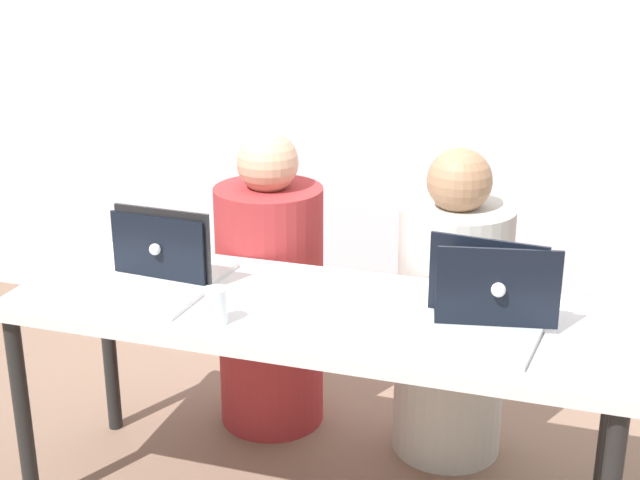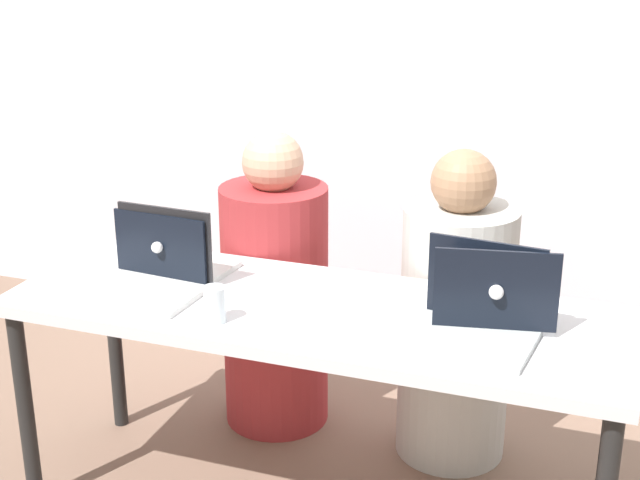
{
  "view_description": "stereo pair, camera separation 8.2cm",
  "coord_description": "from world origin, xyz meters",
  "px_view_note": "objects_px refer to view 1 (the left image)",
  "views": [
    {
      "loc": [
        0.73,
        -2.24,
        1.74
      ],
      "look_at": [
        0.0,
        0.06,
        0.89
      ],
      "focal_mm": 50.0,
      "sensor_mm": 36.0,
      "label": 1
    },
    {
      "loc": [
        0.81,
        -2.21,
        1.74
      ],
      "look_at": [
        0.0,
        0.06,
        0.89
      ],
      "focal_mm": 50.0,
      "sensor_mm": 36.0,
      "label": 2
    }
  ],
  "objects_px": {
    "water_glass_left": "(217,308)",
    "laptop_back_left": "(172,261)",
    "laptop_front_right": "(478,316)",
    "laptop_back_right": "(494,302)",
    "person_on_left": "(270,298)",
    "person_on_right": "(452,322)",
    "laptop_front_left": "(151,277)"
  },
  "relations": [
    {
      "from": "laptop_back_left",
      "to": "laptop_front_right",
      "type": "bearing_deg",
      "value": 176.96
    },
    {
      "from": "water_glass_left",
      "to": "laptop_front_left",
      "type": "bearing_deg",
      "value": 153.23
    },
    {
      "from": "laptop_front_left",
      "to": "laptop_back_left",
      "type": "height_order",
      "value": "laptop_front_left"
    },
    {
      "from": "laptop_front_right",
      "to": "laptop_back_left",
      "type": "xyz_separation_m",
      "value": [
        -0.97,
        0.14,
        -0.01
      ]
    },
    {
      "from": "person_on_right",
      "to": "laptop_back_left",
      "type": "relative_size",
      "value": 3.2
    },
    {
      "from": "laptop_front_left",
      "to": "water_glass_left",
      "type": "xyz_separation_m",
      "value": [
        0.27,
        -0.14,
        -0.01
      ]
    },
    {
      "from": "person_on_left",
      "to": "person_on_right",
      "type": "xyz_separation_m",
      "value": [
        0.65,
        -0.0,
        -0.0
      ]
    },
    {
      "from": "water_glass_left",
      "to": "laptop_back_right",
      "type": "bearing_deg",
      "value": 19.47
    },
    {
      "from": "person_on_left",
      "to": "laptop_back_right",
      "type": "distance_m",
      "value": 0.98
    },
    {
      "from": "person_on_right",
      "to": "laptop_front_left",
      "type": "height_order",
      "value": "person_on_right"
    },
    {
      "from": "person_on_right",
      "to": "laptop_front_right",
      "type": "bearing_deg",
      "value": 96.52
    },
    {
      "from": "laptop_back_right",
      "to": "laptop_front_right",
      "type": "xyz_separation_m",
      "value": [
        -0.03,
        -0.11,
        0.0
      ]
    },
    {
      "from": "person_on_left",
      "to": "laptop_front_left",
      "type": "xyz_separation_m",
      "value": [
        -0.16,
        -0.56,
        0.27
      ]
    },
    {
      "from": "person_on_right",
      "to": "water_glass_left",
      "type": "xyz_separation_m",
      "value": [
        -0.54,
        -0.69,
        0.27
      ]
    },
    {
      "from": "laptop_front_right",
      "to": "water_glass_left",
      "type": "xyz_separation_m",
      "value": [
        -0.69,
        -0.15,
        -0.01
      ]
    },
    {
      "from": "laptop_front_left",
      "to": "laptop_back_left",
      "type": "relative_size",
      "value": 0.98
    },
    {
      "from": "laptop_back_left",
      "to": "water_glass_left",
      "type": "bearing_deg",
      "value": 139.48
    },
    {
      "from": "laptop_front_right",
      "to": "laptop_back_left",
      "type": "height_order",
      "value": "laptop_front_right"
    },
    {
      "from": "water_glass_left",
      "to": "laptop_back_left",
      "type": "bearing_deg",
      "value": 134.49
    },
    {
      "from": "laptop_front_right",
      "to": "person_on_left",
      "type": "bearing_deg",
      "value": 151.83
    },
    {
      "from": "laptop_back_right",
      "to": "laptop_back_left",
      "type": "xyz_separation_m",
      "value": [
        -1.0,
        0.03,
        -0.0
      ]
    },
    {
      "from": "laptop_front_left",
      "to": "person_on_left",
      "type": "bearing_deg",
      "value": 76.53
    },
    {
      "from": "laptop_back_right",
      "to": "person_on_left",
      "type": "bearing_deg",
      "value": -38.65
    },
    {
      "from": "laptop_back_right",
      "to": "water_glass_left",
      "type": "xyz_separation_m",
      "value": [
        -0.72,
        -0.26,
        -0.01
      ]
    },
    {
      "from": "person_on_right",
      "to": "laptop_back_right",
      "type": "xyz_separation_m",
      "value": [
        0.18,
        -0.44,
        0.28
      ]
    },
    {
      "from": "laptop_front_left",
      "to": "person_on_right",
      "type": "bearing_deg",
      "value": 37.15
    },
    {
      "from": "laptop_back_right",
      "to": "laptop_front_left",
      "type": "distance_m",
      "value": 1.0
    },
    {
      "from": "laptop_back_left",
      "to": "person_on_left",
      "type": "bearing_deg",
      "value": -107.16
    },
    {
      "from": "person_on_left",
      "to": "laptop_back_left",
      "type": "relative_size",
      "value": 3.22
    },
    {
      "from": "laptop_front_right",
      "to": "laptop_back_left",
      "type": "relative_size",
      "value": 1.04
    },
    {
      "from": "water_glass_left",
      "to": "laptop_front_right",
      "type": "bearing_deg",
      "value": 11.89
    },
    {
      "from": "person_on_left",
      "to": "water_glass_left",
      "type": "relative_size",
      "value": 10.5
    }
  ]
}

